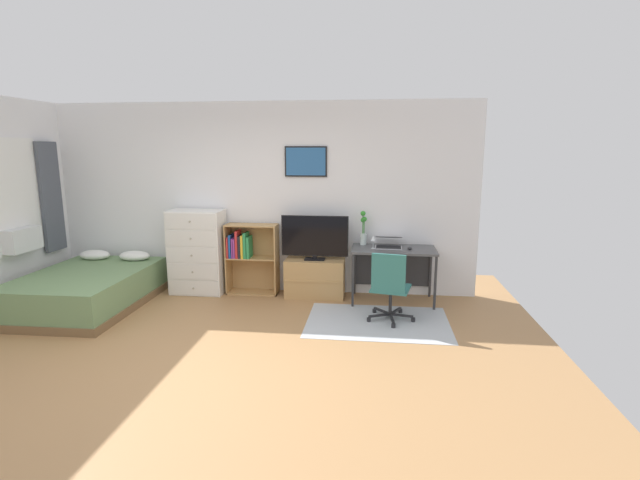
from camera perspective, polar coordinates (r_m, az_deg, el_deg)
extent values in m
plane|color=#A87A4C|center=(4.87, -13.91, -14.11)|extent=(7.20, 7.20, 0.00)
cube|color=white|center=(6.78, -7.25, 5.06)|extent=(6.12, 0.06, 2.70)
cube|color=black|center=(6.57, -1.74, 9.56)|extent=(0.59, 0.02, 0.42)
cube|color=#285B93|center=(6.56, -1.76, 9.56)|extent=(0.55, 0.01, 0.38)
cube|color=white|center=(7.14, -33.67, 4.41)|extent=(0.02, 1.03, 1.48)
cube|color=silver|center=(7.14, -33.75, 4.41)|extent=(0.01, 0.95, 1.40)
cube|color=#4C515B|center=(7.65, -30.02, 4.58)|extent=(0.05, 0.40, 1.54)
cube|color=silver|center=(7.14, -32.65, 0.05)|extent=(0.20, 0.52, 0.30)
cube|color=#B2B7BC|center=(5.74, 7.06, -9.88)|extent=(1.70, 1.20, 0.01)
cube|color=brown|center=(6.92, -26.47, -6.91)|extent=(1.41, 1.99, 0.10)
cube|color=#6B8C5B|center=(6.86, -26.64, -5.04)|extent=(1.37, 1.95, 0.37)
ellipsoid|color=white|center=(7.56, -25.80, -1.65)|extent=(0.44, 0.29, 0.14)
ellipsoid|color=white|center=(7.26, -21.70, -1.81)|extent=(0.44, 0.29, 0.14)
cube|color=white|center=(6.91, -14.72, -1.41)|extent=(0.76, 0.42, 1.20)
cube|color=silver|center=(6.83, -15.18, -5.69)|extent=(0.72, 0.01, 0.22)
sphere|color=#A59E8C|center=(6.82, -15.23, -5.73)|extent=(0.03, 0.03, 0.03)
cube|color=silver|center=(6.77, -15.28, -3.76)|extent=(0.72, 0.01, 0.22)
sphere|color=#A59E8C|center=(6.75, -15.33, -3.80)|extent=(0.03, 0.03, 0.03)
cube|color=silver|center=(6.71, -15.39, -1.80)|extent=(0.72, 0.01, 0.22)
sphere|color=#A59E8C|center=(6.70, -15.44, -1.83)|extent=(0.03, 0.03, 0.03)
cube|color=silver|center=(6.67, -15.49, 0.19)|extent=(0.72, 0.01, 0.22)
sphere|color=#A59E8C|center=(6.65, -15.54, 0.16)|extent=(0.03, 0.03, 0.03)
cube|color=silver|center=(6.63, -15.59, 2.20)|extent=(0.72, 0.01, 0.22)
sphere|color=#A59E8C|center=(6.61, -15.65, 2.18)|extent=(0.03, 0.03, 0.03)
cube|color=tan|center=(6.84, -11.14, -2.22)|extent=(0.02, 0.30, 1.00)
cube|color=tan|center=(6.66, -5.30, -2.41)|extent=(0.02, 0.30, 1.00)
cube|color=tan|center=(6.87, -8.15, -6.31)|extent=(0.73, 0.30, 0.02)
cube|color=tan|center=(6.74, -8.27, -2.15)|extent=(0.69, 0.30, 0.02)
cube|color=tan|center=(6.65, -8.38, 1.81)|extent=(0.69, 0.30, 0.02)
cube|color=tan|center=(6.88, -7.95, -2.04)|extent=(0.73, 0.01, 1.00)
cube|color=red|center=(6.75, -11.07, -0.87)|extent=(0.02, 0.19, 0.29)
cube|color=#1E519E|center=(6.76, -10.74, -0.69)|extent=(0.03, 0.24, 0.33)
cube|color=#8C388C|center=(6.73, -10.54, -0.94)|extent=(0.02, 0.17, 0.28)
cube|color=#8C388C|center=(6.75, -10.22, -0.90)|extent=(0.02, 0.24, 0.28)
cube|color=red|center=(6.72, -9.97, -0.48)|extent=(0.03, 0.22, 0.39)
cube|color=black|center=(6.72, -9.62, -0.76)|extent=(0.03, 0.24, 0.32)
cube|color=gold|center=(6.69, -9.36, -0.77)|extent=(0.03, 0.19, 0.33)
cube|color=#2D8C4C|center=(6.69, -9.00, -0.61)|extent=(0.04, 0.22, 0.36)
cube|color=#2D8C4C|center=(6.69, -8.61, -0.85)|extent=(0.04, 0.23, 0.31)
cube|color=tan|center=(6.58, -0.61, -4.64)|extent=(0.82, 0.40, 0.53)
cube|color=tan|center=(6.39, -0.85, -5.14)|extent=(0.82, 0.01, 0.02)
cube|color=black|center=(6.49, -0.64, -2.34)|extent=(0.28, 0.16, 0.02)
cube|color=black|center=(6.49, -0.64, -2.04)|extent=(0.06, 0.04, 0.05)
cube|color=black|center=(6.43, -0.65, 0.50)|extent=(0.93, 0.02, 0.56)
cube|color=black|center=(6.41, -0.66, 0.48)|extent=(0.90, 0.01, 0.53)
cube|color=#4C4C4F|center=(6.32, 8.99, -1.16)|extent=(1.12, 0.62, 0.03)
cube|color=#2D2D30|center=(6.14, 4.04, -4.97)|extent=(0.03, 0.03, 0.71)
cube|color=#2D2D30|center=(6.18, 13.90, -5.16)|extent=(0.03, 0.03, 0.71)
cube|color=#2D2D30|center=(6.68, 4.27, -3.66)|extent=(0.03, 0.03, 0.71)
cube|color=#2D2D30|center=(6.72, 13.33, -3.84)|extent=(0.03, 0.03, 0.71)
cube|color=#2D2D30|center=(6.69, 8.81, -3.42)|extent=(1.06, 0.02, 0.50)
cylinder|color=#232326|center=(5.81, 11.30, -9.55)|extent=(0.05, 0.05, 0.05)
cube|color=#232326|center=(5.81, 9.93, -9.07)|extent=(0.28, 0.09, 0.02)
cylinder|color=#232326|center=(6.08, 9.79, -8.55)|extent=(0.05, 0.05, 0.05)
cube|color=#232326|center=(5.95, 9.19, -8.57)|extent=(0.16, 0.26, 0.02)
cylinder|color=#232326|center=(6.03, 6.67, -8.61)|extent=(0.05, 0.05, 0.05)
cube|color=#232326|center=(5.92, 7.60, -8.60)|extent=(0.21, 0.23, 0.02)
cylinder|color=#232326|center=(5.73, 5.99, -9.67)|extent=(0.05, 0.05, 0.05)
cube|color=#232326|center=(5.77, 7.29, -9.13)|extent=(0.27, 0.14, 0.02)
cylinder|color=#232326|center=(5.58, 8.95, -10.32)|extent=(0.05, 0.05, 0.05)
cube|color=#232326|center=(5.70, 8.75, -9.43)|extent=(0.06, 0.28, 0.02)
cylinder|color=#232326|center=(5.77, 8.60, -7.41)|extent=(0.04, 0.04, 0.30)
cube|color=#2D6B66|center=(5.72, 8.65, -5.85)|extent=(0.52, 0.52, 0.03)
cube|color=#2D6B66|center=(5.47, 8.36, -4.02)|extent=(0.40, 0.11, 0.45)
cube|color=#B7B7BC|center=(6.34, 8.37, -0.90)|extent=(0.36, 0.25, 0.01)
cube|color=black|center=(6.34, 8.37, -0.85)|extent=(0.34, 0.23, 0.00)
cube|color=#B7B7BC|center=(6.47, 8.40, 0.39)|extent=(0.36, 0.23, 0.07)
cube|color=navy|center=(6.46, 8.40, 0.39)|extent=(0.34, 0.21, 0.06)
ellipsoid|color=#262628|center=(6.28, 10.90, -1.00)|extent=(0.06, 0.10, 0.03)
cylinder|color=silver|center=(6.51, 5.31, 0.14)|extent=(0.09, 0.09, 0.16)
cylinder|color=#3D8438|center=(6.48, 5.41, 1.20)|extent=(0.01, 0.01, 0.31)
sphere|color=#308B2C|center=(6.46, 5.43, 2.56)|extent=(0.07, 0.07, 0.07)
cylinder|color=#3D8438|center=(6.51, 5.27, 1.16)|extent=(0.01, 0.01, 0.29)
sphere|color=#308B2C|center=(6.48, 5.29, 2.44)|extent=(0.07, 0.07, 0.07)
cylinder|color=#3D8438|center=(6.46, 5.25, 1.53)|extent=(0.01, 0.01, 0.39)
sphere|color=#308B2C|center=(6.43, 5.29, 3.25)|extent=(0.07, 0.07, 0.07)
cylinder|color=silver|center=(6.28, 6.50, -1.01)|extent=(0.06, 0.06, 0.01)
cylinder|color=silver|center=(6.26, 6.51, -0.54)|extent=(0.01, 0.01, 0.10)
cone|color=silver|center=(6.25, 6.53, 0.24)|extent=(0.07, 0.07, 0.07)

